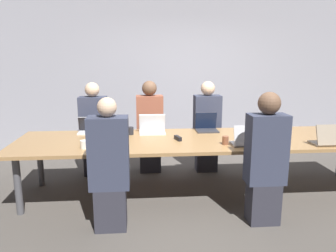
{
  "coord_description": "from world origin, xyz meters",
  "views": [
    {
      "loc": [
        -0.78,
        -3.99,
        1.76
      ],
      "look_at": [
        -0.43,
        0.1,
        0.88
      ],
      "focal_mm": 35.0,
      "sensor_mm": 36.0,
      "label": 1
    }
  ],
  "objects_px": {
    "laptop_near_midright": "(248,140)",
    "cup_near_left": "(84,144)",
    "laptop_far_midleft": "(152,127)",
    "laptop_near_left": "(110,142)",
    "person_near_midright": "(266,161)",
    "laptop_far_left": "(91,128)",
    "laptop_far_center": "(206,126)",
    "laptop_near_right": "(327,139)",
    "person_far_center": "(207,128)",
    "cup_far_midleft": "(130,131)",
    "person_far_midleft": "(150,128)",
    "stapler": "(178,138)",
    "person_near_left": "(109,168)",
    "cup_near_midright": "(225,140)",
    "person_far_left": "(94,131)"
  },
  "relations": [
    {
      "from": "laptop_far_midleft",
      "to": "cup_near_left",
      "type": "height_order",
      "value": "laptop_far_midleft"
    },
    {
      "from": "person_far_center",
      "to": "cup_near_left",
      "type": "height_order",
      "value": "person_far_center"
    },
    {
      "from": "cup_near_midright",
      "to": "person_far_center",
      "type": "xyz_separation_m",
      "value": [
        0.01,
        1.15,
        -0.1
      ]
    },
    {
      "from": "laptop_far_left",
      "to": "person_far_center",
      "type": "height_order",
      "value": "person_far_center"
    },
    {
      "from": "person_near_left",
      "to": "cup_near_left",
      "type": "distance_m",
      "value": 0.6
    },
    {
      "from": "stapler",
      "to": "cup_near_midright",
      "type": "bearing_deg",
      "value": -42.54
    },
    {
      "from": "laptop_far_midleft",
      "to": "person_far_left",
      "type": "height_order",
      "value": "person_far_left"
    },
    {
      "from": "laptop_far_midleft",
      "to": "laptop_near_midright",
      "type": "distance_m",
      "value": 1.32
    },
    {
      "from": "person_far_midleft",
      "to": "laptop_near_right",
      "type": "relative_size",
      "value": 4.46
    },
    {
      "from": "person_far_midleft",
      "to": "laptop_near_midright",
      "type": "bearing_deg",
      "value": -48.8
    },
    {
      "from": "cup_far_midleft",
      "to": "stapler",
      "type": "height_order",
      "value": "cup_far_midleft"
    },
    {
      "from": "person_far_center",
      "to": "laptop_near_left",
      "type": "bearing_deg",
      "value": -138.31
    },
    {
      "from": "person_near_midright",
      "to": "cup_near_left",
      "type": "relative_size",
      "value": 15.09
    },
    {
      "from": "cup_far_midleft",
      "to": "laptop_near_left",
      "type": "relative_size",
      "value": 0.3
    },
    {
      "from": "laptop_far_left",
      "to": "person_far_left",
      "type": "bearing_deg",
      "value": 92.53
    },
    {
      "from": "laptop_far_midleft",
      "to": "person_near_left",
      "type": "distance_m",
      "value": 1.3
    },
    {
      "from": "cup_far_midleft",
      "to": "laptop_near_midright",
      "type": "height_order",
      "value": "laptop_near_midright"
    },
    {
      "from": "laptop_far_midleft",
      "to": "laptop_near_left",
      "type": "bearing_deg",
      "value": -124.25
    },
    {
      "from": "person_near_midright",
      "to": "cup_near_midright",
      "type": "relative_size",
      "value": 14.06
    },
    {
      "from": "laptop_near_midright",
      "to": "person_far_left",
      "type": "relative_size",
      "value": 0.26
    },
    {
      "from": "laptop_far_left",
      "to": "laptop_far_center",
      "type": "xyz_separation_m",
      "value": [
        1.59,
        -0.01,
        0.01
      ]
    },
    {
      "from": "laptop_far_midleft",
      "to": "person_far_left",
      "type": "bearing_deg",
      "value": 152.53
    },
    {
      "from": "laptop_far_left",
      "to": "stapler",
      "type": "relative_size",
      "value": 2.24
    },
    {
      "from": "stapler",
      "to": "person_far_midleft",
      "type": "bearing_deg",
      "value": 91.52
    },
    {
      "from": "cup_near_midright",
      "to": "person_far_center",
      "type": "height_order",
      "value": "person_far_center"
    },
    {
      "from": "cup_far_midleft",
      "to": "person_near_midright",
      "type": "bearing_deg",
      "value": -38.15
    },
    {
      "from": "laptop_near_right",
      "to": "laptop_near_left",
      "type": "xyz_separation_m",
      "value": [
        -2.54,
        0.06,
        0.0
      ]
    },
    {
      "from": "laptop_far_midleft",
      "to": "laptop_far_center",
      "type": "xyz_separation_m",
      "value": [
        0.76,
        0.06,
        0.0
      ]
    },
    {
      "from": "laptop_near_midright",
      "to": "laptop_far_center",
      "type": "bearing_deg",
      "value": -68.24
    },
    {
      "from": "person_far_midleft",
      "to": "stapler",
      "type": "xyz_separation_m",
      "value": [
        0.32,
        -0.94,
        0.07
      ]
    },
    {
      "from": "laptop_far_midleft",
      "to": "cup_near_midright",
      "type": "xyz_separation_m",
      "value": [
        0.84,
        -0.68,
        -0.02
      ]
    },
    {
      "from": "laptop_near_midright",
      "to": "person_near_left",
      "type": "bearing_deg",
      "value": 15.94
    },
    {
      "from": "person_far_midleft",
      "to": "cup_far_midleft",
      "type": "distance_m",
      "value": 0.66
    },
    {
      "from": "laptop_near_midright",
      "to": "laptop_near_right",
      "type": "xyz_separation_m",
      "value": [
        0.94,
        -0.06,
        0.0
      ]
    },
    {
      "from": "laptop_near_midright",
      "to": "person_near_left",
      "type": "distance_m",
      "value": 1.63
    },
    {
      "from": "cup_near_midright",
      "to": "laptop_near_right",
      "type": "distance_m",
      "value": 1.19
    },
    {
      "from": "cup_near_midright",
      "to": "stapler",
      "type": "distance_m",
      "value": 0.59
    },
    {
      "from": "person_near_left",
      "to": "person_far_center",
      "type": "bearing_deg",
      "value": -128.72
    },
    {
      "from": "person_near_left",
      "to": "stapler",
      "type": "distance_m",
      "value": 1.1
    },
    {
      "from": "person_far_left",
      "to": "laptop_near_midright",
      "type": "bearing_deg",
      "value": -31.63
    },
    {
      "from": "laptop_far_left",
      "to": "cup_far_midleft",
      "type": "bearing_deg",
      "value": -15.98
    },
    {
      "from": "person_far_left",
      "to": "laptop_near_right",
      "type": "relative_size",
      "value": 4.42
    },
    {
      "from": "laptop_far_midleft",
      "to": "laptop_near_left",
      "type": "distance_m",
      "value": 0.91
    },
    {
      "from": "laptop_far_midleft",
      "to": "person_near_midright",
      "type": "distance_m",
      "value": 1.66
    },
    {
      "from": "stapler",
      "to": "laptop_far_left",
      "type": "bearing_deg",
      "value": 138.73
    },
    {
      "from": "laptop_near_right",
      "to": "laptop_near_midright",
      "type": "bearing_deg",
      "value": -3.71
    },
    {
      "from": "laptop_near_midright",
      "to": "cup_near_left",
      "type": "xyz_separation_m",
      "value": [
        -1.88,
        0.04,
        -0.03
      ]
    },
    {
      "from": "laptop_near_right",
      "to": "cup_near_left",
      "type": "distance_m",
      "value": 2.83
    },
    {
      "from": "laptop_far_midleft",
      "to": "cup_far_midleft",
      "type": "distance_m",
      "value": 0.31
    },
    {
      "from": "person_far_midleft",
      "to": "person_far_left",
      "type": "height_order",
      "value": "person_far_midleft"
    }
  ]
}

